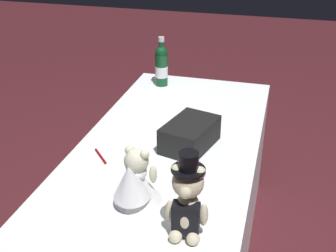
{
  "coord_description": "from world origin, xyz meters",
  "views": [
    {
      "loc": [
        -1.69,
        -0.46,
        1.76
      ],
      "look_at": [
        0.0,
        0.0,
        0.86
      ],
      "focal_mm": 46.94,
      "sensor_mm": 36.0,
      "label": 1
    }
  ],
  "objects_px": {
    "champagne_bottle": "(161,65)",
    "signing_pen": "(100,156)",
    "teddy_bear_groom": "(187,201)",
    "teddy_bear_bride": "(136,181)",
    "gift_case_black": "(190,135)"
  },
  "relations": [
    {
      "from": "champagne_bottle",
      "to": "gift_case_black",
      "type": "height_order",
      "value": "champagne_bottle"
    },
    {
      "from": "teddy_bear_groom",
      "to": "champagne_bottle",
      "type": "bearing_deg",
      "value": 19.6
    },
    {
      "from": "teddy_bear_bride",
      "to": "signing_pen",
      "type": "bearing_deg",
      "value": 44.15
    },
    {
      "from": "champagne_bottle",
      "to": "signing_pen",
      "type": "relative_size",
      "value": 2.71
    },
    {
      "from": "champagne_bottle",
      "to": "teddy_bear_groom",
      "type": "bearing_deg",
      "value": -160.4
    },
    {
      "from": "teddy_bear_bride",
      "to": "champagne_bottle",
      "type": "bearing_deg",
      "value": 11.5
    },
    {
      "from": "champagne_bottle",
      "to": "signing_pen",
      "type": "bearing_deg",
      "value": 178.28
    },
    {
      "from": "teddy_bear_groom",
      "to": "teddy_bear_bride",
      "type": "height_order",
      "value": "teddy_bear_groom"
    },
    {
      "from": "teddy_bear_bride",
      "to": "gift_case_black",
      "type": "relative_size",
      "value": 0.74
    },
    {
      "from": "teddy_bear_groom",
      "to": "gift_case_black",
      "type": "distance_m",
      "value": 0.6
    },
    {
      "from": "teddy_bear_groom",
      "to": "signing_pen",
      "type": "distance_m",
      "value": 0.63
    },
    {
      "from": "champagne_bottle",
      "to": "gift_case_black",
      "type": "distance_m",
      "value": 0.77
    },
    {
      "from": "teddy_bear_groom",
      "to": "teddy_bear_bride",
      "type": "bearing_deg",
      "value": 61.54
    },
    {
      "from": "teddy_bear_bride",
      "to": "signing_pen",
      "type": "xyz_separation_m",
      "value": [
        0.27,
        0.26,
        -0.09
      ]
    },
    {
      "from": "champagne_bottle",
      "to": "teddy_bear_bride",
      "type": "bearing_deg",
      "value": -168.5
    }
  ]
}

